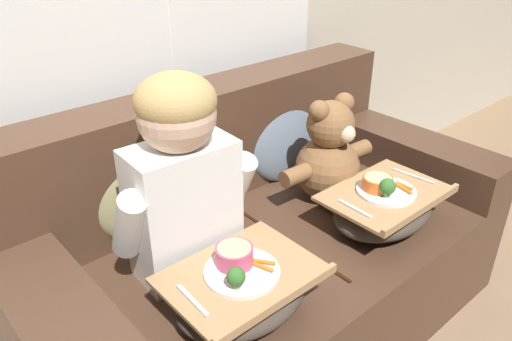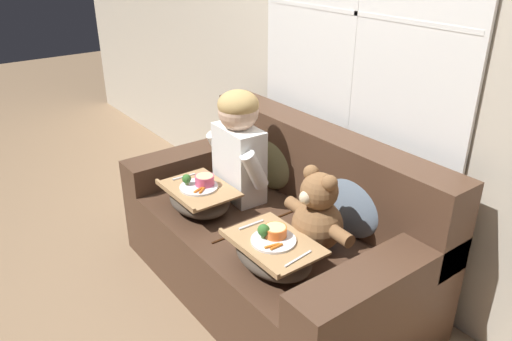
{
  "view_description": "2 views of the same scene",
  "coord_description": "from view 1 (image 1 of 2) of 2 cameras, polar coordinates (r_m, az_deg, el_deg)",
  "views": [
    {
      "loc": [
        -1.04,
        -1.1,
        1.52
      ],
      "look_at": [
        0.03,
        0.11,
        0.65
      ],
      "focal_mm": 35.0,
      "sensor_mm": 36.0,
      "label": 1
    },
    {
      "loc": [
        1.86,
        -1.48,
        1.89
      ],
      "look_at": [
        -0.06,
        -0.05,
        0.75
      ],
      "focal_mm": 35.0,
      "sensor_mm": 36.0,
      "label": 2
    }
  ],
  "objects": [
    {
      "name": "ground_plane",
      "position": [
        2.14,
        1.48,
        -16.89
      ],
      "size": [
        14.0,
        14.0,
        0.0
      ],
      "primitive_type": "plane",
      "color": "#8E7051"
    },
    {
      "name": "couch",
      "position": [
        1.96,
        0.3,
        -9.13
      ],
      "size": [
        1.8,
        0.97,
        0.91
      ],
      "color": "#4C3323",
      "rests_on": "ground_plane"
    },
    {
      "name": "throw_pillow_behind_child",
      "position": [
        1.79,
        -12.83,
        -1.73
      ],
      "size": [
        0.41,
        0.2,
        0.42
      ],
      "color": "#898456",
      "rests_on": "couch"
    },
    {
      "name": "throw_pillow_behind_teddy",
      "position": [
        2.14,
        3.03,
        4.23
      ],
      "size": [
        0.41,
        0.2,
        0.43
      ],
      "color": "slate",
      "rests_on": "couch"
    },
    {
      "name": "child_figure",
      "position": [
        1.5,
        -8.55,
        0.08
      ],
      "size": [
        0.47,
        0.23,
        0.66
      ],
      "color": "white",
      "rests_on": "couch"
    },
    {
      "name": "teddy_bear",
      "position": [
        1.98,
        8.37,
        1.56
      ],
      "size": [
        0.46,
        0.32,
        0.43
      ],
      "color": "brown",
      "rests_on": "couch"
    },
    {
      "name": "lap_tray_child",
      "position": [
        1.48,
        -1.6,
        -13.57
      ],
      "size": [
        0.43,
        0.32,
        0.22
      ],
      "color": "#473D33",
      "rests_on": "child_figure"
    },
    {
      "name": "lap_tray_teddy",
      "position": [
        1.89,
        14.38,
        -4.11
      ],
      "size": [
        0.45,
        0.32,
        0.22
      ],
      "color": "#473D33",
      "rests_on": "teddy_bear"
    }
  ]
}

